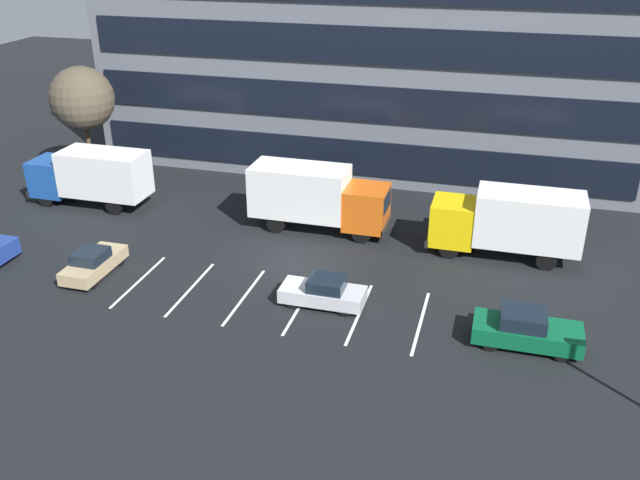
{
  "coord_description": "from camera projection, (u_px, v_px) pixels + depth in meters",
  "views": [
    {
      "loc": [
        9.7,
        -29.82,
        16.43
      ],
      "look_at": [
        1.16,
        0.58,
        1.4
      ],
      "focal_mm": 38.45,
      "sensor_mm": 36.0,
      "label": 1
    }
  ],
  "objects": [
    {
      "name": "sedan_forest",
      "position": [
        526.0,
        330.0,
        28.59
      ],
      "size": [
        4.46,
        1.87,
        1.6
      ],
      "color": "#0C5933",
      "rests_on": "ground_plane"
    },
    {
      "name": "lot_markings",
      "position": [
        272.0,
        301.0,
        32.21
      ],
      "size": [
        14.14,
        5.4,
        0.01
      ],
      "color": "silver",
      "rests_on": "ground_plane"
    },
    {
      "name": "box_truck_blue",
      "position": [
        91.0,
        175.0,
        42.07
      ],
      "size": [
        7.59,
        2.51,
        3.52
      ],
      "color": "#194799",
      "rests_on": "ground_plane"
    },
    {
      "name": "sedan_tan",
      "position": [
        93.0,
        263.0,
        34.29
      ],
      "size": [
        1.63,
        3.88,
        1.39
      ],
      "color": "tan",
      "rests_on": "ground_plane"
    },
    {
      "name": "office_building",
      "position": [
        371.0,
        61.0,
        47.86
      ],
      "size": [
        36.87,
        11.46,
        14.4
      ],
      "color": "slate",
      "rests_on": "ground_plane"
    },
    {
      "name": "ground_plane",
      "position": [
        295.0,
        266.0,
        35.35
      ],
      "size": [
        120.0,
        120.0,
        0.0
      ],
      "primitive_type": "plane",
      "color": "black"
    },
    {
      "name": "bare_tree",
      "position": [
        82.0,
        99.0,
        44.25
      ],
      "size": [
        4.13,
        4.13,
        7.75
      ],
      "color": "#473323",
      "rests_on": "ground_plane"
    },
    {
      "name": "box_truck_yellow",
      "position": [
        509.0,
        220.0,
        35.62
      ],
      "size": [
        7.82,
        2.59,
        3.62
      ],
      "color": "yellow",
      "rests_on": "ground_plane"
    },
    {
      "name": "box_truck_orange",
      "position": [
        317.0,
        195.0,
        38.71
      ],
      "size": [
        7.94,
        2.63,
        3.68
      ],
      "color": "#D85914",
      "rests_on": "ground_plane"
    },
    {
      "name": "sedan_silver",
      "position": [
        324.0,
        292.0,
        31.63
      ],
      "size": [
        3.9,
        1.63,
        1.4
      ],
      "color": "silver",
      "rests_on": "ground_plane"
    }
  ]
}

